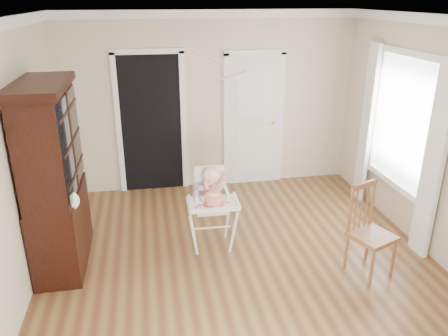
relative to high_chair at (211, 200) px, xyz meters
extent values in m
plane|color=brown|center=(0.27, -0.60, -0.62)|extent=(5.00, 5.00, 0.00)
plane|color=white|center=(0.27, -0.60, 2.08)|extent=(5.00, 5.00, 0.00)
plane|color=beige|center=(0.27, 1.90, 0.73)|extent=(4.50, 0.00, 4.50)
plane|color=beige|center=(-1.98, -0.60, 0.73)|extent=(0.00, 5.00, 5.00)
plane|color=beige|center=(2.52, -0.60, 0.73)|extent=(0.00, 5.00, 5.00)
cube|color=black|center=(-0.63, 1.88, 0.43)|extent=(0.90, 0.03, 2.10)
cube|color=white|center=(-1.12, 1.88, 0.43)|extent=(0.08, 0.05, 2.18)
cube|color=white|center=(-0.14, 1.88, 0.43)|extent=(0.08, 0.05, 2.18)
cube|color=white|center=(-0.63, 1.88, 1.52)|extent=(1.06, 0.05, 0.08)
cube|color=white|center=(0.97, 1.87, 0.40)|extent=(0.80, 0.05, 2.05)
cube|color=white|center=(0.53, 1.88, 0.40)|extent=(0.08, 0.05, 2.13)
cube|color=white|center=(1.41, 1.88, 0.40)|extent=(0.08, 0.05, 2.13)
sphere|color=gold|center=(1.29, 1.84, 0.38)|extent=(0.06, 0.06, 0.06)
cube|color=white|center=(2.50, 0.20, 0.78)|extent=(0.02, 1.20, 1.60)
cube|color=white|center=(2.48, 0.20, 1.62)|extent=(0.06, 1.36, 0.08)
cube|color=white|center=(2.42, -0.58, 0.53)|extent=(0.08, 0.28, 2.30)
cube|color=white|center=(2.42, 0.98, 0.53)|extent=(0.08, 0.28, 2.30)
cylinder|color=white|center=(-0.24, -0.20, -0.35)|extent=(0.12, 0.11, 0.58)
cylinder|color=white|center=(0.23, -0.22, -0.35)|extent=(0.11, 0.12, 0.58)
cylinder|color=white|center=(-0.23, 0.23, -0.35)|extent=(0.11, 0.12, 0.58)
cylinder|color=white|center=(0.24, 0.21, -0.35)|extent=(0.12, 0.11, 0.58)
cylinder|color=white|center=(0.00, -0.04, -0.35)|extent=(0.45, 0.04, 0.02)
cube|color=silver|center=(0.00, 0.01, -0.09)|extent=(0.38, 0.36, 0.08)
cube|color=silver|center=(-0.18, 0.01, 0.03)|extent=(0.05, 0.33, 0.18)
cube|color=silver|center=(0.19, 0.00, 0.03)|extent=(0.05, 0.33, 0.18)
cube|color=silver|center=(0.01, 0.17, 0.15)|extent=(0.37, 0.07, 0.43)
cube|color=white|center=(-0.01, -0.23, 0.07)|extent=(0.56, 0.41, 0.03)
cube|color=white|center=(-0.01, -0.42, 0.08)|extent=(0.55, 0.05, 0.04)
ellipsoid|color=beige|center=(0.00, 0.03, 0.07)|extent=(0.23, 0.19, 0.28)
sphere|color=beige|center=(0.00, 0.03, 0.29)|extent=(0.20, 0.20, 0.19)
sphere|color=red|center=(0.00, -0.02, 0.12)|extent=(0.14, 0.14, 0.14)
sphere|color=red|center=(-0.03, -0.05, 0.25)|extent=(0.07, 0.07, 0.07)
sphere|color=red|center=(0.15, -0.05, 0.29)|extent=(0.07, 0.07, 0.07)
cylinder|color=silver|center=(-0.01, -0.27, 0.08)|extent=(0.26, 0.26, 0.01)
cylinder|color=red|center=(-0.01, -0.27, 0.14)|extent=(0.20, 0.20, 0.11)
cylinder|color=#F2E08C|center=(0.01, -0.29, 0.19)|extent=(0.09, 0.09, 0.02)
cylinder|color=#CA7B9E|center=(-0.19, -0.07, 0.13)|extent=(0.06, 0.06, 0.10)
cylinder|color=#6E5A9E|center=(-0.19, -0.07, 0.19)|extent=(0.07, 0.07, 0.03)
cone|color=#6E5A9E|center=(-0.19, -0.07, 0.22)|extent=(0.02, 0.02, 0.04)
cube|color=black|center=(-1.72, -0.03, -0.19)|extent=(0.48, 1.16, 0.87)
cube|color=black|center=(-1.72, -0.03, 0.83)|extent=(0.44, 1.16, 1.16)
cube|color=black|center=(-1.49, -0.32, 0.83)|extent=(0.02, 0.50, 1.02)
cube|color=black|center=(-1.49, 0.26, 0.83)|extent=(0.02, 0.50, 1.02)
cube|color=black|center=(-1.72, -0.03, 1.43)|extent=(0.52, 1.24, 0.08)
ellipsoid|color=white|center=(-1.52, -0.37, 0.30)|extent=(0.19, 0.15, 0.21)
cube|color=brown|center=(1.64, -0.85, -0.18)|extent=(0.54, 0.54, 0.05)
cylinder|color=brown|center=(1.54, -1.08, -0.40)|extent=(0.04, 0.04, 0.44)
cylinder|color=brown|center=(1.87, -0.95, -0.40)|extent=(0.04, 0.04, 0.44)
cylinder|color=brown|center=(1.41, -0.75, -0.40)|extent=(0.04, 0.04, 0.44)
cylinder|color=brown|center=(1.73, -0.62, -0.40)|extent=(0.04, 0.04, 0.44)
cylinder|color=brown|center=(1.40, -0.74, 0.11)|extent=(0.04, 0.04, 0.57)
cylinder|color=brown|center=(1.73, -0.61, 0.11)|extent=(0.04, 0.04, 0.57)
cube|color=brown|center=(1.57, -0.68, 0.36)|extent=(0.36, 0.18, 0.06)
camera|label=1|loc=(-0.69, -4.63, 2.26)|focal=35.00mm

